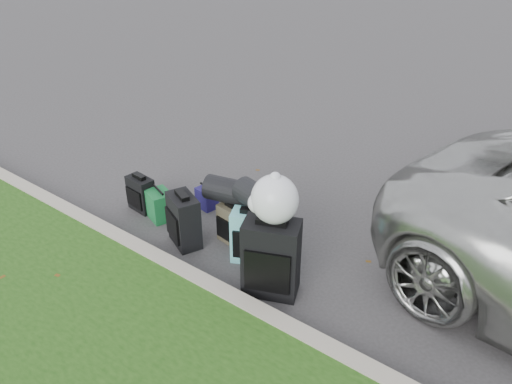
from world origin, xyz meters
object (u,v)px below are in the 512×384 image
Objects in this scene: tote_navy at (207,198)px; suitcase_small_black at (141,194)px; suitcase_teal at (251,236)px; suitcase_olive at (233,224)px; suitcase_large_black_right at (271,258)px; tote_green at (160,205)px; suitcase_large_black_left at (184,220)px.

suitcase_small_black is at bearing -128.92° from tote_navy.
suitcase_small_black is at bearing 155.33° from suitcase_teal.
suitcase_small_black is 1.42m from suitcase_olive.
suitcase_olive is 0.87m from tote_navy.
suitcase_large_black_right is 2.21× the size of tote_green.
suitcase_small_black is at bearing -161.39° from tote_green.
suitcase_large_black_right is at bearing -1.71° from suitcase_small_black.
suitcase_large_black_left is 1.30m from suitcase_large_black_right.
suitcase_olive reaches higher than tote_green.
tote_green is (0.35, -0.01, -0.04)m from suitcase_small_black.
tote_navy is (-0.35, 0.76, -0.18)m from suitcase_large_black_left.
suitcase_teal reaches higher than suitcase_olive.
suitcase_large_black_left is 0.84m from suitcase_teal.
tote_navy is (0.64, 0.55, -0.09)m from suitcase_small_black.
tote_navy is at bearing 129.94° from suitcase_large_black_right.
suitcase_teal is 1.45m from tote_green.
suitcase_teal is at bearing 39.56° from suitcase_large_black_left.
tote_green is (-1.06, -0.16, -0.05)m from suitcase_olive.
suitcase_large_black_left is 0.57m from suitcase_olive.
suitcase_large_black_left is at bearing 153.47° from suitcase_large_black_right.
suitcase_large_black_right is 3.00× the size of tote_navy.
suitcase_small_black reaches higher than tote_green.
suitcase_olive is at bearing 134.17° from suitcase_teal.
tote_navy is (0.29, 0.55, -0.05)m from tote_green.
suitcase_small_black is 0.55× the size of suitcase_large_black_right.
tote_green is at bearing 155.68° from suitcase_teal.
suitcase_large_black_left is at bearing 1.82° from tote_green.
suitcase_large_black_left is 1.67× the size of tote_green.
suitcase_teal is (0.38, -0.15, 0.07)m from suitcase_olive.
suitcase_large_black_right is (0.49, -0.31, 0.11)m from suitcase_teal.
suitcase_large_black_right reaches higher than suitcase_teal.
suitcase_large_black_left reaches higher than suitcase_olive.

